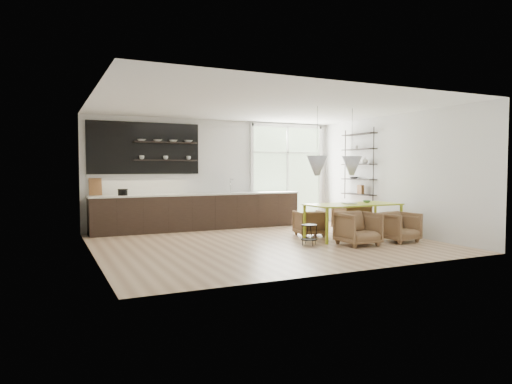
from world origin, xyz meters
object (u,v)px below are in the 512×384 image
Objects in this scene: armchair_back_left at (309,223)px; armchair_front_right at (399,227)px; armchair_back_right at (351,218)px; armchair_front_left at (358,229)px; dining_table at (353,206)px; wire_stool at (309,232)px.

armchair_front_right reaches higher than armchair_back_left.
armchair_back_right is at bearing 83.22° from armchair_front_right.
armchair_front_right is (1.08, -0.03, -0.02)m from armchair_front_left.
dining_table is at bearing 143.94° from armchair_back_left.
armchair_back_right is 2.40m from wire_stool.
wire_stool is at bearing 37.10° from armchair_back_right.
wire_stool is at bearing -165.55° from dining_table.
wire_stool is (-2.03, -1.28, -0.07)m from armchair_back_right.
armchair_back_left is (-0.71, 0.74, -0.43)m from dining_table.
armchair_front_left is at bearing 107.43° from armchair_back_left.
dining_table is 3.06× the size of armchair_front_right.
wire_stool is at bearing 161.18° from armchair_front_right.
armchair_back_right is 1.00× the size of armchair_front_left.
armchair_front_left is (-0.51, -0.83, -0.39)m from dining_table.
dining_table is at bearing 59.22° from armchair_front_left.
armchair_front_left reaches higher than armchair_front_right.
dining_table reaches higher than armchair_front_left.
wire_stool is (-1.42, -0.40, -0.46)m from dining_table.
armchair_back_left is at bearing 57.88° from wire_stool.
armchair_back_right reaches higher than wire_stool.
armchair_front_right is 1.65× the size of wire_stool.
armchair_front_right is at bearing -13.01° from wire_stool.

